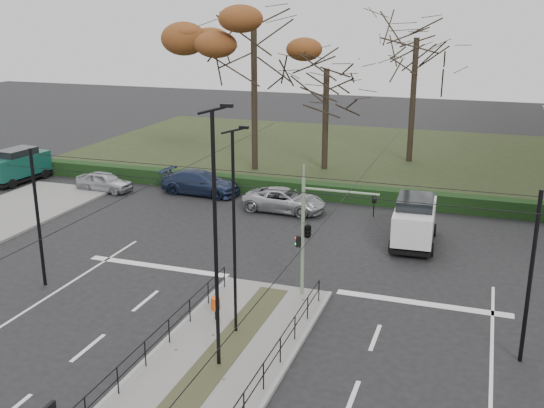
% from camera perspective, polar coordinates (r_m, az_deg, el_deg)
% --- Properties ---
extents(ground, '(140.00, 140.00, 0.00)m').
position_cam_1_polar(ground, '(23.19, -3.43, -12.29)').
color(ground, black).
rests_on(ground, ground).
extents(median_island, '(4.40, 15.00, 0.14)m').
position_cam_1_polar(median_island, '(21.20, -6.08, -15.20)').
color(median_island, slate).
rests_on(median_island, ground).
extents(park, '(38.00, 26.00, 0.10)m').
position_cam_1_polar(park, '(53.73, 3.59, 4.77)').
color(park, '#252F17').
rests_on(park, ground).
extents(hedge, '(38.00, 1.00, 1.00)m').
position_cam_1_polar(hedge, '(41.21, -1.39, 1.69)').
color(hedge, black).
rests_on(hedge, ground).
extents(median_railing, '(4.14, 13.24, 0.92)m').
position_cam_1_polar(median_railing, '(20.65, -6.28, -13.21)').
color(median_railing, black).
rests_on(median_railing, median_island).
extents(catenary, '(20.00, 34.00, 6.00)m').
position_cam_1_polar(catenary, '(23.14, -2.06, -3.02)').
color(catenary, black).
rests_on(catenary, ground).
extents(traffic_light, '(3.32, 1.89, 4.88)m').
position_cam_1_polar(traffic_light, '(25.43, 3.40, -2.24)').
color(traffic_light, gray).
rests_on(traffic_light, median_island).
extents(litter_bin, '(0.35, 0.35, 0.89)m').
position_cam_1_polar(litter_bin, '(24.23, -5.09, -8.91)').
color(litter_bin, black).
rests_on(litter_bin, median_island).
extents(streetlamp_median_near, '(0.72, 0.15, 8.60)m').
position_cam_1_polar(streetlamp_median_near, '(19.83, -5.04, -3.19)').
color(streetlamp_median_near, black).
rests_on(streetlamp_median_near, median_island).
extents(streetlamp_median_far, '(0.63, 0.13, 7.56)m').
position_cam_1_polar(streetlamp_median_far, '(22.09, -3.37, -2.48)').
color(streetlamp_median_far, black).
rests_on(streetlamp_median_far, median_island).
extents(parked_car_first, '(3.86, 1.68, 1.30)m').
position_cam_1_polar(parked_car_first, '(42.96, -14.80, 1.96)').
color(parked_car_first, '#A2A4AA').
rests_on(parked_car_first, ground).
extents(parked_car_third, '(5.34, 2.42, 1.52)m').
position_cam_1_polar(parked_car_third, '(41.11, -6.40, 1.92)').
color(parked_car_third, '#1E2846').
rests_on(parked_car_third, ground).
extents(parked_car_fourth, '(4.96, 2.44, 1.35)m').
position_cam_1_polar(parked_car_fourth, '(37.32, 1.13, 0.35)').
color(parked_car_fourth, '#A2A4AA').
rests_on(parked_car_fourth, ground).
extents(white_van, '(2.31, 4.72, 2.46)m').
position_cam_1_polar(white_van, '(32.69, 12.66, -1.38)').
color(white_van, silver).
rests_on(white_van, ground).
extents(green_van, '(2.26, 4.74, 2.35)m').
position_cam_1_polar(green_van, '(46.94, -21.78, 3.28)').
color(green_van, '#0D3B32').
rests_on(green_van, ground).
extents(rust_tree, '(9.70, 9.70, 13.29)m').
position_cam_1_polar(rust_tree, '(45.94, -1.65, 15.50)').
color(rust_tree, black).
rests_on(rust_tree, park).
extents(bare_tree_center, '(6.86, 6.86, 12.42)m').
position_cam_1_polar(bare_tree_center, '(49.76, 12.80, 13.55)').
color(bare_tree_center, black).
rests_on(bare_tree_center, park).
extents(bare_tree_near, '(5.80, 5.80, 9.70)m').
position_cam_1_polar(bare_tree_near, '(46.41, 4.91, 11.34)').
color(bare_tree_near, black).
rests_on(bare_tree_near, park).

